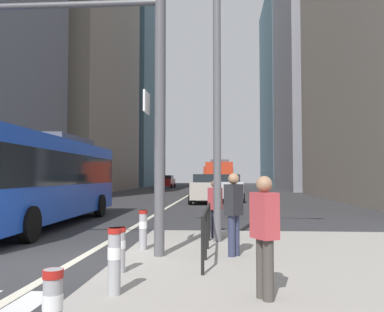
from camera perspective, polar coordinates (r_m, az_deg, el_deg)
ground_plane at (r=29.07m, az=-2.14°, el=-6.35°), size 160.00×160.00×0.00m
median_island at (r=8.38m, az=21.15°, el=-14.58°), size 9.00×10.00×0.15m
lane_centre_line at (r=39.01m, az=-0.55°, el=-5.43°), size 0.20×80.00×0.01m
office_tower_left_mid at (r=56.86m, az=-16.55°, el=16.49°), size 13.32×23.81×40.92m
office_tower_left_far at (r=84.13m, az=-9.52°, el=13.40°), size 13.52×25.75×50.37m
office_tower_right_mid at (r=60.16m, az=17.88°, el=16.14°), size 11.90×17.02×42.36m
office_tower_right_far at (r=84.06m, az=13.62°, el=8.67°), size 10.57×23.22×36.73m
city_bus_blue_oncoming at (r=16.05m, az=-19.93°, el=-2.53°), size 2.90×11.31×3.40m
city_bus_red_receding at (r=43.26m, az=3.94°, el=-2.74°), size 2.88×11.30×3.40m
city_bus_red_distant at (r=60.95m, az=3.06°, el=-2.75°), size 2.82×10.91×3.40m
car_oncoming_mid at (r=63.93m, az=-3.40°, el=-3.50°), size 2.21×4.38×1.94m
car_receding_near at (r=27.82m, az=1.90°, el=-4.47°), size 2.11×4.39×1.94m
car_receding_far at (r=30.08m, az=4.95°, el=-4.33°), size 2.21×4.55×1.94m
traffic_signal_gantry at (r=9.62m, az=-17.32°, el=11.23°), size 6.36×0.65×6.00m
street_lamp_post at (r=11.26m, az=3.43°, el=15.16°), size 5.50×0.32×8.00m
bollard_front at (r=4.33m, az=-18.54°, el=-19.03°), size 0.20×0.20×0.79m
bollard_left at (r=6.13m, az=-10.58°, el=-13.51°), size 0.20×0.20×0.94m
bollard_right at (r=7.49m, az=-9.82°, el=-12.18°), size 0.20×0.20×0.78m
bollard_back at (r=9.67m, az=-6.71°, el=-9.70°), size 0.20×0.20×0.89m
pedestrian_railing at (r=9.04m, az=2.01°, el=-8.83°), size 0.06×3.83×0.98m
pedestrian_waiting at (r=8.82m, az=5.73°, el=-7.34°), size 0.42×0.45×1.73m
pedestrian_walking at (r=11.30m, az=3.17°, el=-6.87°), size 0.41×0.45×1.56m
pedestrian_far at (r=5.84m, az=9.90°, el=-10.03°), size 0.39×0.45×1.67m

